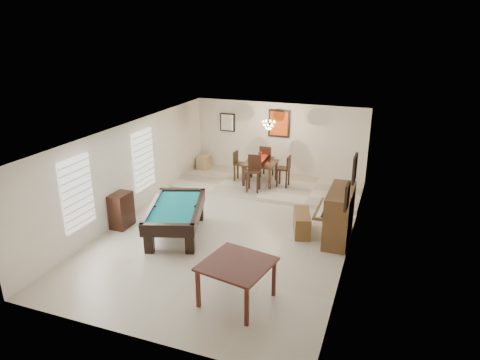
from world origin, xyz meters
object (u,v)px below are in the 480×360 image
Objects in this scene: dining_chair_east at (283,171)px; corner_bench at (203,162)px; apothecary_chest at (121,210)px; flower_vase at (260,155)px; upright_piano at (333,214)px; dining_table at (260,171)px; dining_chair_west at (240,166)px; pool_table at (176,221)px; chandelier at (269,122)px; dining_chair_north at (267,161)px; square_table at (237,282)px; piano_bench at (302,223)px; dining_chair_south at (253,174)px.

dining_chair_east is 3.33m from corner_bench.
flower_vase reaches higher than apothecary_chest.
flower_vase is (-2.81, 2.91, 0.42)m from upright_piano.
dining_table reaches higher than apothecary_chest.
pool_table is at bearing 178.51° from dining_chair_west.
chandelier is at bearing -11.36° from flower_vase.
dining_chair_north is (2.51, 4.89, 0.21)m from apothecary_chest.
dining_chair_west reaches higher than corner_bench.
flower_vase is at bearing 103.67° from square_table.
chandelier is (0.98, -0.07, 1.58)m from dining_chair_west.
dining_chair_east is (3.29, 4.13, 0.17)m from apothecary_chest.
corner_bench is at bearing 144.79° from upright_piano.
apothecary_chest is 0.92× the size of dining_table.
dining_table is 0.79m from dining_chair_east.
upright_piano is at bearing 35.75° from dining_chair_east.
dining_chair_east reaches higher than apothecary_chest.
dining_table is (-1.50, 6.18, 0.12)m from square_table.
upright_piano is at bearing 68.23° from square_table.
corner_bench is at bearing 88.50° from pool_table.
dining_table is 1.68m from chandelier.
square_table is at bearing -59.28° from pool_table.
dining_chair_north is at bearing 119.43° from piano_bench.
flower_vase reaches higher than dining_chair_east.
dining_chair_north is at bearing -1.39° from corner_bench.
dining_chair_south is 1.10× the size of dining_chair_east.
piano_bench is at bearing 24.44° from dining_chair_east.
corner_bench is (-3.93, 6.97, -0.08)m from square_table.
pool_table is 3.21m from piano_bench.
pool_table is 1.57m from apothecary_chest.
upright_piano is 6.42m from corner_bench.
dining_chair_east is 1.73× the size of chandelier.
flower_vase is 2.66m from corner_bench.
dining_chair_south reaches higher than flower_vase.
chandelier is (-1.77, 2.82, 1.92)m from piano_bench.
dining_chair_west is (-3.52, 2.93, -0.03)m from upright_piano.
dining_chair_east is at bearing 96.65° from square_table.
square_table is at bearing -81.44° from dining_chair_south.
piano_bench is at bearing 15.74° from apothecary_chest.
piano_bench is at bearing -54.64° from dining_table.
chandelier reaches higher than dining_table.
pool_table is 3.22m from square_table.
upright_piano is at bearing -1.19° from pool_table.
upright_piano reaches higher than pool_table.
upright_piano is 1.56× the size of dining_chair_west.
dining_table is 0.71m from dining_chair_west.
square_table is 6.36m from dining_table.
dining_chair_north is at bearing 60.35° from pool_table.
dining_table is 0.89× the size of dining_chair_south.
square_table is at bearing -60.57° from corner_bench.
dining_chair_west is at bearing 175.74° from chandelier.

